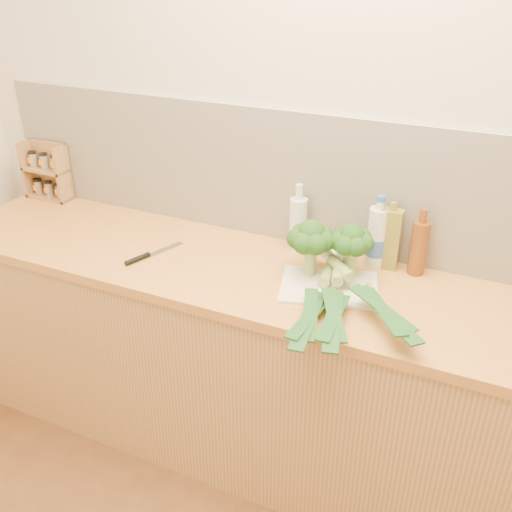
% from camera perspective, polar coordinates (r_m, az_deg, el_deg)
% --- Properties ---
extents(room_shell, '(3.50, 3.50, 3.50)m').
position_cam_1_polar(room_shell, '(2.22, 8.82, 6.79)').
color(room_shell, beige).
rests_on(room_shell, ground).
extents(counter, '(3.20, 0.62, 0.90)m').
position_cam_1_polar(counter, '(2.35, 5.43, -12.17)').
color(counter, tan).
rests_on(counter, ground).
extents(chopping_board, '(0.40, 0.34, 0.01)m').
position_cam_1_polar(chopping_board, '(2.06, 7.32, -3.07)').
color(chopping_board, white).
rests_on(chopping_board, counter).
extents(broccoli_left, '(0.17, 0.17, 0.22)m').
position_cam_1_polar(broccoli_left, '(2.06, 5.53, 1.75)').
color(broccoli_left, '#90AC64').
rests_on(broccoli_left, chopping_board).
extents(broccoli_right, '(0.16, 0.16, 0.21)m').
position_cam_1_polar(broccoli_right, '(2.07, 9.53, 1.44)').
color(broccoli_right, '#90AC64').
rests_on(broccoli_right, chopping_board).
extents(leek_front, '(0.14, 0.65, 0.04)m').
position_cam_1_polar(leek_front, '(2.02, 6.70, -2.85)').
color(leek_front, white).
rests_on(leek_front, chopping_board).
extents(leek_mid, '(0.21, 0.63, 0.04)m').
position_cam_1_polar(leek_mid, '(1.99, 8.09, -2.86)').
color(leek_mid, white).
rests_on(leek_mid, chopping_board).
extents(leek_back, '(0.49, 0.50, 0.04)m').
position_cam_1_polar(leek_back, '(2.00, 9.51, -2.22)').
color(leek_back, white).
rests_on(leek_back, chopping_board).
extents(chefs_knife, '(0.12, 0.27, 0.02)m').
position_cam_1_polar(chefs_knife, '(2.28, -11.08, -0.04)').
color(chefs_knife, silver).
rests_on(chefs_knife, counter).
extents(spice_rack, '(0.23, 0.09, 0.27)m').
position_cam_1_polar(spice_rack, '(2.95, -20.06, 7.71)').
color(spice_rack, '#A57947').
rests_on(spice_rack, counter).
extents(oil_tin, '(0.08, 0.05, 0.27)m').
position_cam_1_polar(oil_tin, '(2.18, 13.20, 1.71)').
color(oil_tin, olive).
rests_on(oil_tin, counter).
extents(glass_bottle, '(0.07, 0.07, 0.28)m').
position_cam_1_polar(glass_bottle, '(2.27, 4.21, 3.27)').
color(glass_bottle, silver).
rests_on(glass_bottle, counter).
extents(amber_bottle, '(0.06, 0.06, 0.26)m').
position_cam_1_polar(amber_bottle, '(2.18, 15.96, 0.89)').
color(amber_bottle, brown).
rests_on(amber_bottle, counter).
extents(water_bottle, '(0.08, 0.08, 0.27)m').
position_cam_1_polar(water_bottle, '(2.19, 11.99, 1.67)').
color(water_bottle, silver).
rests_on(water_bottle, counter).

